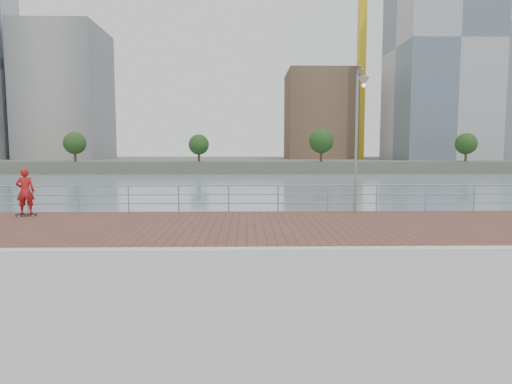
{
  "coord_description": "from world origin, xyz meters",
  "views": [
    {
      "loc": [
        -0.28,
        -10.56,
        2.48
      ],
      "look_at": [
        0.0,
        2.0,
        1.3
      ],
      "focal_mm": 30.0,
      "sensor_mm": 36.0,
      "label": 1
    }
  ],
  "objects": [
    {
      "name": "water",
      "position": [
        0.0,
        0.0,
        -2.0
      ],
      "size": [
        400.0,
        400.0,
        0.0
      ],
      "primitive_type": "plane",
      "color": "slate",
      "rests_on": "ground"
    },
    {
      "name": "brick_lane",
      "position": [
        0.0,
        3.6,
        0.01
      ],
      "size": [
        40.0,
        6.8,
        0.02
      ],
      "primitive_type": "cube",
      "color": "brown",
      "rests_on": "seawall"
    },
    {
      "name": "curb",
      "position": [
        0.0,
        0.0,
        0.03
      ],
      "size": [
        40.0,
        0.4,
        0.06
      ],
      "primitive_type": "cube",
      "color": "#B7B5AD",
      "rests_on": "seawall"
    },
    {
      "name": "far_shore",
      "position": [
        0.0,
        122.5,
        -0.75
      ],
      "size": [
        320.0,
        95.0,
        2.5
      ],
      "primitive_type": "cube",
      "color": "#4C5142",
      "rests_on": "ground"
    },
    {
      "name": "guardrail",
      "position": [
        0.0,
        7.0,
        0.69
      ],
      "size": [
        39.06,
        0.06,
        1.13
      ],
      "color": "#8C9EA8",
      "rests_on": "brick_lane"
    },
    {
      "name": "street_lamp",
      "position": [
        4.1,
        6.09,
        3.93
      ],
      "size": [
        0.4,
        1.17,
        5.54
      ],
      "color": "gray",
      "rests_on": "brick_lane"
    },
    {
      "name": "skateboard",
      "position": [
        -8.74,
        5.87,
        0.09
      ],
      "size": [
        0.77,
        0.39,
        0.09
      ],
      "rotation": [
        0.0,
        0.0,
        0.28
      ],
      "color": "black",
      "rests_on": "brick_lane"
    },
    {
      "name": "skateboarder",
      "position": [
        -8.74,
        5.87,
        0.99
      ],
      "size": [
        0.73,
        0.58,
        1.76
      ],
      "primitive_type": "imported",
      "rotation": [
        0.0,
        0.0,
        3.42
      ],
      "color": "#AD1718",
      "rests_on": "skateboard"
    },
    {
      "name": "tower_crane",
      "position": [
        27.36,
        104.0,
        33.5
      ],
      "size": [
        47.0,
        2.0,
        50.7
      ],
      "color": "gold",
      "rests_on": "far_shore"
    },
    {
      "name": "skyline",
      "position": [
        27.14,
        104.02,
        24.65
      ],
      "size": [
        233.0,
        41.0,
        69.71
      ],
      "color": "#ADA38E",
      "rests_on": "far_shore"
    },
    {
      "name": "shoreline_trees",
      "position": [
        15.22,
        77.0,
        4.35
      ],
      "size": [
        169.77,
        5.08,
        6.77
      ],
      "color": "#473323",
      "rests_on": "far_shore"
    }
  ]
}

